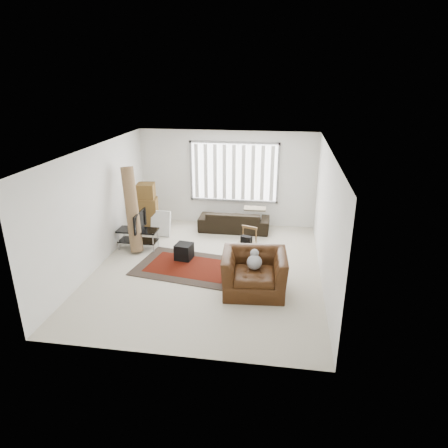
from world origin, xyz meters
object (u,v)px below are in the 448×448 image
object	(u,v)px
sofa	(234,218)
armchair	(254,270)
side_chair	(247,242)
moving_boxes	(148,210)
tv_stand	(138,235)

from	to	relation	value
sofa	armchair	distance (m)	3.36
side_chair	moving_boxes	bearing A→B (deg)	174.30
side_chair	armchair	bearing A→B (deg)	-60.05
moving_boxes	side_chair	distance (m)	3.17
sofa	armchair	size ratio (longest dim) A/B	1.44
tv_stand	side_chair	world-z (taller)	side_chair
tv_stand	armchair	distance (m)	3.49
tv_stand	armchair	size ratio (longest dim) A/B	0.74
tv_stand	sofa	xyz separation A→B (m)	(2.23, 1.57, 0.01)
moving_boxes	armchair	world-z (taller)	moving_boxes
moving_boxes	armchair	distance (m)	4.27
armchair	moving_boxes	bearing A→B (deg)	133.81
sofa	tv_stand	bearing A→B (deg)	35.16
sofa	side_chair	xyz separation A→B (m)	(0.52, -1.72, 0.05)
tv_stand	sofa	size ratio (longest dim) A/B	0.51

